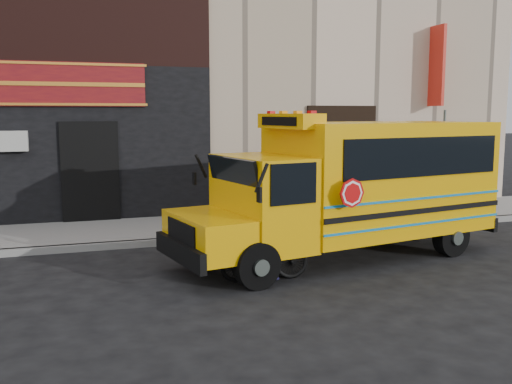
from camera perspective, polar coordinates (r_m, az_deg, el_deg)
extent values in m
plane|color=black|center=(10.94, 2.20, -7.64)|extent=(120.00, 120.00, 0.00)
cube|color=gray|center=(13.32, -1.67, -4.49)|extent=(40.00, 0.20, 0.15)
cube|color=gray|center=(14.73, -3.31, -3.29)|extent=(40.00, 3.00, 0.15)
cube|color=#C7AE95|center=(20.96, -8.10, 16.64)|extent=(20.00, 10.00, 12.00)
cube|color=black|center=(15.51, -23.04, 4.39)|extent=(10.00, 0.30, 4.00)
cube|color=black|center=(15.73, -23.75, 17.20)|extent=(10.00, 0.28, 3.00)
cube|color=#590C16|center=(15.34, -23.40, 9.95)|extent=(6.50, 0.12, 1.10)
cube|color=black|center=(15.37, -16.24, 1.86)|extent=(1.30, 0.10, 2.50)
cube|color=red|center=(18.48, 17.65, 11.93)|extent=(0.10, 0.70, 2.40)
cylinder|color=black|center=(9.60, 0.07, -7.36)|extent=(0.84, 0.43, 0.80)
cylinder|color=black|center=(11.25, -4.68, -5.12)|extent=(0.84, 0.43, 0.80)
cylinder|color=black|center=(12.45, 18.94, -4.26)|extent=(0.84, 0.43, 0.80)
cylinder|color=black|center=(13.76, 13.05, -2.90)|extent=(0.84, 0.43, 0.80)
cube|color=#DC9A04|center=(10.14, -4.79, -4.24)|extent=(1.37, 2.16, 0.70)
cube|color=black|center=(9.99, -7.66, -5.95)|extent=(0.51, 2.03, 0.35)
cube|color=#DC9A04|center=(10.54, 0.63, -0.99)|extent=(1.58, 2.29, 1.70)
cube|color=black|center=(10.22, -2.14, 0.99)|extent=(0.41, 1.78, 0.90)
cube|color=#DC9A04|center=(12.16, 12.38, 1.53)|extent=(4.84, 3.03, 2.25)
cube|color=black|center=(13.91, 19.32, -2.40)|extent=(0.54, 2.18, 0.30)
cube|color=black|center=(11.38, 16.54, 3.40)|extent=(3.83, 0.79, 0.75)
cube|color=#DC9A04|center=(10.73, 3.45, 7.09)|extent=(0.80, 1.67, 0.28)
cylinder|color=#B40708|center=(10.02, 9.57, -0.11)|extent=(0.52, 0.13, 0.52)
cylinder|color=#424A45|center=(16.14, 18.15, 2.44)|extent=(0.07, 0.07, 3.01)
cube|color=red|center=(16.00, 18.36, 5.77)|extent=(0.12, 0.25, 0.38)
cube|color=white|center=(16.03, 18.29, 4.09)|extent=(0.12, 0.25, 0.33)
imported|color=black|center=(10.03, 0.87, -6.23)|extent=(1.62, 0.56, 0.96)
imported|color=black|center=(10.02, 1.66, -4.38)|extent=(0.46, 0.63, 1.59)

